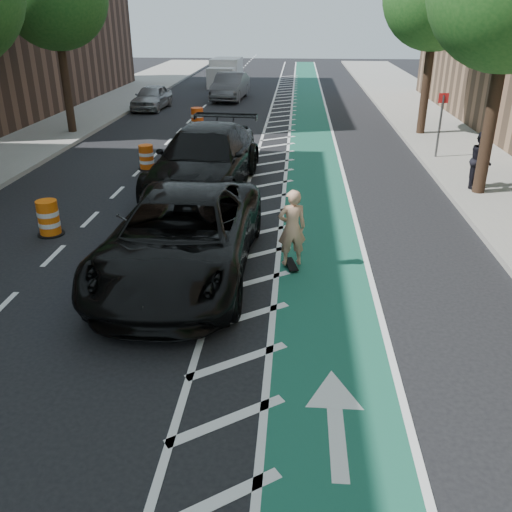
# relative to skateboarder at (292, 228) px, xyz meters

# --- Properties ---
(ground) EXTENTS (120.00, 120.00, 0.00)m
(ground) POSITION_rel_skateboarder_xyz_m (-2.30, -2.20, -0.94)
(ground) COLOR black
(ground) RESTS_ON ground
(bike_lane) EXTENTS (2.00, 90.00, 0.01)m
(bike_lane) POSITION_rel_skateboarder_xyz_m (0.70, 7.80, -0.94)
(bike_lane) COLOR #195944
(bike_lane) RESTS_ON ground
(buffer_strip) EXTENTS (1.40, 90.00, 0.01)m
(buffer_strip) POSITION_rel_skateboarder_xyz_m (-0.80, 7.80, -0.94)
(buffer_strip) COLOR silver
(buffer_strip) RESTS_ON ground
(sidewalk_right) EXTENTS (5.00, 90.00, 0.15)m
(sidewalk_right) POSITION_rel_skateboarder_xyz_m (7.20, 7.80, -0.87)
(sidewalk_right) COLOR gray
(sidewalk_right) RESTS_ON ground
(curb_right) EXTENTS (0.12, 90.00, 0.16)m
(curb_right) POSITION_rel_skateboarder_xyz_m (4.75, 7.80, -0.86)
(curb_right) COLOR gray
(curb_right) RESTS_ON ground
(curb_left) EXTENTS (0.12, 90.00, 0.16)m
(curb_left) POSITION_rel_skateboarder_xyz_m (-9.35, 7.80, -0.86)
(curb_left) COLOR gray
(curb_left) RESTS_ON ground
(sign_post) EXTENTS (0.35, 0.08, 2.47)m
(sign_post) POSITION_rel_skateboarder_xyz_m (5.30, 9.80, 0.41)
(sign_post) COLOR #4C4C4C
(sign_post) RESTS_ON ground
(skateboard) EXTENTS (0.35, 0.71, 0.09)m
(skateboard) POSITION_rel_skateboarder_xyz_m (0.00, 0.00, -0.87)
(skateboard) COLOR black
(skateboard) RESTS_ON ground
(skateboarder) EXTENTS (0.70, 0.54, 1.70)m
(skateboarder) POSITION_rel_skateboarder_xyz_m (0.00, 0.00, 0.00)
(skateboarder) COLOR tan
(skateboarder) RESTS_ON skateboard
(suv_near) EXTENTS (3.01, 6.35, 1.75)m
(suv_near) POSITION_rel_skateboarder_xyz_m (-2.30, -0.47, -0.07)
(suv_near) COLOR black
(suv_near) RESTS_ON ground
(suv_far) EXTENTS (3.26, 6.80, 1.91)m
(suv_far) POSITION_rel_skateboarder_xyz_m (-2.79, 5.60, 0.01)
(suv_far) COLOR black
(suv_far) RESTS_ON ground
(car_silver) EXTENTS (1.83, 4.07, 1.36)m
(car_silver) POSITION_rel_skateboarder_xyz_m (-8.30, 20.56, -0.26)
(car_silver) COLOR #999A9E
(car_silver) RESTS_ON ground
(car_grey) EXTENTS (2.08, 5.05, 1.63)m
(car_grey) POSITION_rel_skateboarder_xyz_m (-4.26, 24.57, -0.13)
(car_grey) COLOR #555559
(car_grey) RESTS_ON ground
(pedestrian) EXTENTS (0.93, 1.03, 1.73)m
(pedestrian) POSITION_rel_skateboarder_xyz_m (5.69, 5.94, 0.07)
(pedestrian) COLOR black
(pedestrian) RESTS_ON sidewalk_right
(box_truck) EXTENTS (2.24, 4.68, 1.91)m
(box_truck) POSITION_rel_skateboarder_xyz_m (-5.48, 31.70, -0.06)
(box_truck) COLOR silver
(box_truck) RESTS_ON ground
(barrel_a) EXTENTS (0.66, 0.66, 0.90)m
(barrel_a) POSITION_rel_skateboarder_xyz_m (-6.10, 1.48, -0.52)
(barrel_a) COLOR orange
(barrel_a) RESTS_ON ground
(barrel_b) EXTENTS (0.64, 0.64, 0.87)m
(barrel_b) POSITION_rel_skateboarder_xyz_m (-5.26, 7.77, -0.53)
(barrel_b) COLOR #E3520B
(barrel_b) RESTS_ON ground
(barrel_c) EXTENTS (0.74, 0.74, 1.01)m
(barrel_c) POSITION_rel_skateboarder_xyz_m (-4.70, 15.02, -0.47)
(barrel_c) COLOR #F2480C
(barrel_c) RESTS_ON ground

